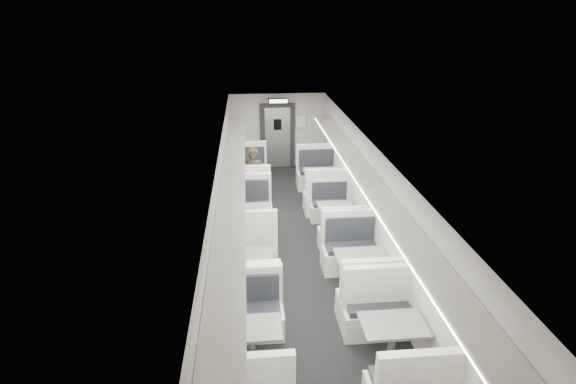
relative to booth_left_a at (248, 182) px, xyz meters
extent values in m
cube|color=black|center=(1.00, -3.58, -0.48)|extent=(3.00, 12.00, 0.12)
cube|color=white|center=(1.00, -3.58, 2.04)|extent=(3.00, 12.00, 0.12)
cube|color=silver|center=(1.00, 2.48, 0.78)|extent=(3.00, 0.12, 2.40)
cube|color=silver|center=(-0.56, -3.58, 0.78)|extent=(0.12, 12.00, 2.40)
cube|color=silver|center=(2.56, -3.58, 0.78)|extent=(0.12, 12.00, 2.40)
cube|color=silver|center=(0.00, -0.85, -0.17)|extent=(1.16, 0.64, 0.49)
cube|color=#20262B|center=(0.00, -0.82, 0.13)|extent=(1.03, 0.51, 0.11)
cube|color=silver|center=(0.00, -1.09, 0.45)|extent=(1.16, 0.13, 0.76)
cube|color=silver|center=(0.00, 0.85, -0.17)|extent=(1.16, 0.64, 0.49)
cube|color=#20262B|center=(0.00, 0.82, 0.13)|extent=(1.03, 0.51, 0.11)
cube|color=silver|center=(0.00, 1.09, 0.45)|extent=(1.16, 0.13, 0.76)
cylinder|color=#B9B9BC|center=(0.00, 0.00, -0.04)|extent=(0.11, 0.11, 0.75)
cylinder|color=#B9B9BC|center=(0.00, 0.00, -0.40)|extent=(0.39, 0.39, 0.03)
cube|color=gray|center=(0.00, 0.00, 0.38)|extent=(0.96, 0.66, 0.04)
cube|color=silver|center=(0.00, -3.48, -0.18)|extent=(1.14, 0.63, 0.48)
cube|color=#20262B|center=(0.00, -3.45, 0.12)|extent=(1.01, 0.50, 0.11)
cube|color=silver|center=(0.00, -3.72, 0.44)|extent=(1.14, 0.13, 0.75)
cube|color=silver|center=(0.00, -1.81, -0.18)|extent=(1.14, 0.63, 0.48)
cube|color=#20262B|center=(0.00, -1.84, 0.12)|extent=(1.01, 0.50, 0.11)
cube|color=silver|center=(0.00, -1.58, 0.44)|extent=(1.14, 0.13, 0.75)
cylinder|color=#B9B9BC|center=(0.00, -2.65, -0.05)|extent=(0.11, 0.11, 0.74)
cylinder|color=#B9B9BC|center=(0.00, -2.65, -0.40)|extent=(0.39, 0.39, 0.03)
cube|color=gray|center=(0.00, -2.65, 0.36)|extent=(0.94, 0.64, 0.04)
cube|color=silver|center=(0.00, -5.18, -0.20)|extent=(1.02, 0.57, 0.43)
cube|color=#20262B|center=(0.00, -5.15, 0.06)|extent=(0.90, 0.45, 0.10)
cube|color=silver|center=(0.00, -5.38, 0.35)|extent=(1.02, 0.11, 0.67)
cube|color=silver|center=(0.00, -3.68, -0.20)|extent=(1.02, 0.57, 0.43)
cube|color=#20262B|center=(0.00, -3.71, 0.06)|extent=(0.90, 0.45, 0.10)
cube|color=silver|center=(0.00, -3.48, 0.35)|extent=(1.02, 0.11, 0.67)
cylinder|color=#B9B9BC|center=(0.00, -4.43, -0.09)|extent=(0.10, 0.10, 0.66)
cylinder|color=#B9B9BC|center=(0.00, -4.43, -0.41)|extent=(0.34, 0.34, 0.03)
cube|color=gray|center=(0.00, -4.43, 0.28)|extent=(0.84, 0.57, 0.04)
cube|color=#20262B|center=(0.00, -7.27, 0.07)|extent=(0.92, 0.46, 0.10)
cube|color=silver|center=(0.00, -7.51, 0.37)|extent=(1.04, 0.12, 0.69)
cube|color=silver|center=(0.00, -5.77, -0.20)|extent=(1.04, 0.58, 0.44)
cube|color=#20262B|center=(0.00, -5.79, 0.07)|extent=(0.92, 0.46, 0.10)
cube|color=silver|center=(0.00, -5.55, 0.37)|extent=(1.04, 0.12, 0.69)
cylinder|color=#B9B9BC|center=(0.00, -6.53, -0.08)|extent=(0.10, 0.10, 0.68)
cylinder|color=#B9B9BC|center=(0.00, -6.53, -0.41)|extent=(0.35, 0.35, 0.03)
cube|color=gray|center=(0.00, -6.53, 0.30)|extent=(0.87, 0.59, 0.04)
cube|color=silver|center=(2.00, -1.27, -0.17)|extent=(1.15, 0.64, 0.49)
cube|color=#20262B|center=(2.00, -1.24, 0.12)|extent=(1.02, 0.51, 0.11)
cube|color=silver|center=(2.00, -1.50, 0.45)|extent=(1.15, 0.13, 0.76)
cube|color=silver|center=(2.00, 0.43, -0.17)|extent=(1.15, 0.64, 0.49)
cube|color=#20262B|center=(2.00, 0.40, 0.12)|extent=(1.02, 0.51, 0.11)
cube|color=silver|center=(2.00, 0.66, 0.45)|extent=(1.15, 0.13, 0.76)
cylinder|color=#B9B9BC|center=(2.00, -0.42, -0.04)|extent=(0.11, 0.11, 0.75)
cylinder|color=#B9B9BC|center=(2.00, -0.42, -0.40)|extent=(0.39, 0.39, 0.03)
cube|color=gray|center=(2.00, -0.42, 0.38)|extent=(0.96, 0.65, 0.04)
cube|color=silver|center=(2.00, -3.12, -0.21)|extent=(0.98, 0.54, 0.41)
cube|color=#20262B|center=(2.00, -3.09, 0.04)|extent=(0.87, 0.43, 0.09)
cube|color=silver|center=(2.00, -3.32, 0.32)|extent=(0.98, 0.11, 0.64)
cube|color=silver|center=(2.00, -1.68, -0.21)|extent=(0.98, 0.54, 0.41)
cube|color=#20262B|center=(2.00, -1.71, 0.04)|extent=(0.87, 0.43, 0.09)
cube|color=silver|center=(2.00, -1.49, 0.32)|extent=(0.98, 0.11, 0.64)
cylinder|color=#B9B9BC|center=(2.00, -2.40, -0.10)|extent=(0.09, 0.09, 0.64)
cylinder|color=#B9B9BC|center=(2.00, -2.40, -0.41)|extent=(0.33, 0.33, 0.03)
cube|color=gray|center=(2.00, -2.40, 0.25)|extent=(0.81, 0.55, 0.04)
cube|color=silver|center=(2.00, -5.63, -0.18)|extent=(1.11, 0.62, 0.47)
cube|color=#20262B|center=(2.00, -5.60, 0.10)|extent=(0.98, 0.49, 0.10)
cube|color=silver|center=(2.00, -5.86, 0.42)|extent=(1.11, 0.13, 0.73)
cube|color=silver|center=(2.00, -4.00, -0.18)|extent=(1.11, 0.62, 0.47)
cube|color=#20262B|center=(2.00, -4.03, 0.10)|extent=(0.98, 0.49, 0.10)
cube|color=silver|center=(2.00, -3.78, 0.42)|extent=(1.11, 0.13, 0.73)
cylinder|color=#B9B9BC|center=(2.00, -4.82, -0.06)|extent=(0.10, 0.10, 0.72)
cylinder|color=#B9B9BC|center=(2.00, -4.82, -0.40)|extent=(0.38, 0.38, 0.03)
cube|color=gray|center=(2.00, -4.82, 0.34)|extent=(0.92, 0.63, 0.04)
cube|color=#20262B|center=(2.00, -7.47, 0.10)|extent=(0.98, 0.49, 0.10)
cube|color=silver|center=(2.00, -7.73, 0.41)|extent=(1.10, 0.12, 0.73)
cube|color=silver|center=(2.00, -5.88, -0.19)|extent=(1.10, 0.61, 0.47)
cube|color=#20262B|center=(2.00, -5.91, 0.10)|extent=(0.98, 0.49, 0.10)
cube|color=silver|center=(2.00, -5.65, 0.41)|extent=(1.10, 0.12, 0.73)
cylinder|color=#B9B9BC|center=(2.00, -6.69, -0.06)|extent=(0.10, 0.10, 0.72)
cylinder|color=#B9B9BC|center=(2.00, -6.69, -0.40)|extent=(0.37, 0.37, 0.03)
cube|color=gray|center=(2.00, -6.69, 0.34)|extent=(0.92, 0.62, 0.04)
imported|color=black|center=(0.17, -0.74, 0.38)|extent=(0.68, 0.57, 1.60)
cube|color=black|center=(-0.49, -0.18, 0.93)|extent=(0.02, 1.18, 0.84)
cube|color=black|center=(-0.49, -2.38, 0.93)|extent=(0.02, 1.18, 0.84)
cube|color=black|center=(-0.49, -4.58, 0.93)|extent=(0.02, 1.18, 0.84)
cube|color=black|center=(-0.49, -6.78, 0.93)|extent=(0.02, 1.18, 0.84)
cube|color=silver|center=(-0.26, -3.88, 1.50)|extent=(0.46, 10.40, 0.05)
cube|color=white|center=(-0.06, -3.88, 1.45)|extent=(0.05, 10.20, 0.04)
cube|color=silver|center=(2.26, -3.88, 1.50)|extent=(0.46, 10.40, 0.05)
cube|color=white|center=(2.06, -3.88, 1.45)|extent=(0.05, 10.20, 0.04)
cube|color=black|center=(1.00, 2.36, 0.63)|extent=(1.10, 0.10, 2.10)
cube|color=#B9B9BC|center=(1.00, 2.33, 0.58)|extent=(0.80, 0.05, 1.95)
cube|color=black|center=(1.00, 2.29, 1.03)|extent=(0.25, 0.02, 0.35)
cube|color=black|center=(1.00, 1.87, 1.86)|extent=(0.62, 0.10, 0.16)
cube|color=white|center=(1.00, 1.81, 1.86)|extent=(0.54, 0.02, 0.10)
cube|color=white|center=(1.75, 2.34, 1.08)|extent=(0.32, 0.02, 0.40)
camera|label=1|loc=(0.05, -11.65, 4.47)|focal=28.00mm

